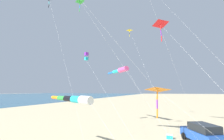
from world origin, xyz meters
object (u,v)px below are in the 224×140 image
object	(u,v)px
kite_delta_long_streamer_left	(130,31)
kite_windsock_rainbow_low_near	(119,70)
cooler_box	(169,137)
kite_windsock_white_trailing	(74,99)
kite_delta_black_fish_shape	(81,3)
kite_box_long_streamer_right	(86,56)
kite_delta_small_distant	(161,25)
kite_delta_teal_far_right	(158,90)
parked_car	(202,133)

from	to	relation	value
kite_delta_long_streamer_left	kite_windsock_rainbow_low_near	world-z (taller)	kite_delta_long_streamer_left
cooler_box	kite_windsock_white_trailing	bearing A→B (deg)	43.02
kite_delta_black_fish_shape	kite_windsock_white_trailing	size ratio (longest dim) A/B	1.54
cooler_box	kite_windsock_white_trailing	distance (m)	10.54
cooler_box	kite_box_long_streamer_right	world-z (taller)	kite_box_long_streamer_right
kite_delta_small_distant	kite_windsock_white_trailing	distance (m)	11.78
kite_delta_black_fish_shape	kite_box_long_streamer_right	size ratio (longest dim) A/B	1.26
kite_delta_long_streamer_left	kite_delta_teal_far_right	bearing A→B (deg)	112.99
parked_car	kite_delta_black_fish_shape	xyz separation A→B (m)	(12.14, 2.00, 14.31)
parked_car	cooler_box	world-z (taller)	parked_car
cooler_box	kite_delta_small_distant	xyz separation A→B (m)	(0.34, 0.96, 11.72)
kite_delta_small_distant	kite_delta_black_fish_shape	xyz separation A→B (m)	(8.90, 1.76, 3.33)
cooler_box	kite_windsock_white_trailing	world-z (taller)	kite_windsock_white_trailing
kite_delta_long_streamer_left	kite_delta_small_distant	bearing A→B (deg)	118.07
kite_delta_black_fish_shape	parked_car	bearing A→B (deg)	-170.67
cooler_box	kite_delta_long_streamer_left	bearing A→B (deg)	-58.28
parked_car	kite_delta_long_streamer_left	size ratio (longest dim) A/B	0.28
parked_car	kite_delta_teal_far_right	size ratio (longest dim) A/B	0.67
kite_windsock_white_trailing	kite_delta_teal_far_right	world-z (taller)	kite_delta_teal_far_right
kite_delta_small_distant	kite_windsock_white_trailing	world-z (taller)	kite_delta_small_distant
parked_car	kite_delta_small_distant	xyz separation A→B (m)	(3.24, 0.23, 10.98)
parked_car	kite_delta_small_distant	bearing A→B (deg)	4.11
parked_car	kite_delta_teal_far_right	distance (m)	5.80
kite_delta_black_fish_shape	kite_windsock_rainbow_low_near	world-z (taller)	kite_delta_black_fish_shape
kite_delta_long_streamer_left	kite_delta_teal_far_right	xyz separation A→B (m)	(-5.40, 12.73, -11.22)
kite_delta_black_fish_shape	kite_delta_teal_far_right	bearing A→B (deg)	-179.24
cooler_box	kite_windsock_rainbow_low_near	xyz separation A→B (m)	(7.04, -5.77, 7.87)
cooler_box	kite_windsock_rainbow_low_near	bearing A→B (deg)	-39.33
kite_delta_black_fish_shape	kite_box_long_streamer_right	bearing A→B (deg)	-68.51
kite_windsock_white_trailing	kite_windsock_rainbow_low_near	distance (m)	13.03
kite_delta_black_fish_shape	kite_delta_long_streamer_left	distance (m)	13.22
kite_windsock_white_trailing	kite_box_long_streamer_right	distance (m)	12.26
kite_delta_black_fish_shape	kite_windsock_rainbow_low_near	xyz separation A→B (m)	(-2.21, -8.49, -7.18)
kite_delta_small_distant	kite_box_long_streamer_right	world-z (taller)	kite_delta_small_distant
kite_box_long_streamer_right	kite_delta_long_streamer_left	bearing A→B (deg)	-127.02
kite_delta_teal_far_right	kite_windsock_rainbow_low_near	bearing A→B (deg)	-53.58
kite_windsock_white_trailing	kite_windsock_rainbow_low_near	world-z (taller)	kite_windsock_rainbow_low_near
cooler_box	kite_windsock_rainbow_low_near	world-z (taller)	kite_windsock_rainbow_low_near
kite_windsock_white_trailing	kite_delta_teal_far_right	size ratio (longest dim) A/B	1.45
kite_delta_small_distant	kite_windsock_rainbow_low_near	distance (m)	10.24
kite_windsock_white_trailing	kite_windsock_rainbow_low_near	size ratio (longest dim) A/B	1.02
cooler_box	kite_box_long_streamer_right	distance (m)	15.53
kite_delta_teal_far_right	kite_delta_long_streamer_left	bearing A→B (deg)	-67.01
kite_windsock_white_trailing	kite_delta_teal_far_right	xyz separation A→B (m)	(-6.29, -4.05, 0.78)
cooler_box	kite_delta_teal_far_right	world-z (taller)	kite_delta_teal_far_right
kite_delta_small_distant	kite_windsock_white_trailing	size ratio (longest dim) A/B	1.22
parked_car	kite_delta_long_streamer_left	bearing A→B (deg)	-49.84
parked_car	kite_delta_long_streamer_left	world-z (taller)	kite_delta_long_streamer_left
cooler_box	parked_car	bearing A→B (deg)	165.87
parked_car	kite_windsock_rainbow_low_near	xyz separation A→B (m)	(9.94, -6.50, 7.13)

